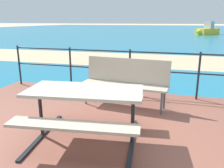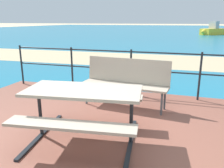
# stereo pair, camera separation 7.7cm
# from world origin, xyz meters

# --- Properties ---
(ground_plane) EXTENTS (240.00, 240.00, 0.00)m
(ground_plane) POSITION_xyz_m (0.00, 0.00, 0.00)
(ground_plane) COLOR beige
(patio_paving) EXTENTS (6.40, 5.20, 0.06)m
(patio_paving) POSITION_xyz_m (0.00, 0.00, 0.03)
(patio_paving) COLOR brown
(patio_paving) RESTS_ON ground
(sea_water) EXTENTS (90.00, 90.00, 0.01)m
(sea_water) POSITION_xyz_m (0.00, 40.00, 0.01)
(sea_water) COLOR teal
(sea_water) RESTS_ON ground
(beach_strip) EXTENTS (54.08, 5.19, 0.01)m
(beach_strip) POSITION_xyz_m (0.00, 7.53, 0.01)
(beach_strip) COLOR tan
(beach_strip) RESTS_ON ground
(picnic_table) EXTENTS (1.72, 1.56, 0.74)m
(picnic_table) POSITION_xyz_m (-0.14, 0.10, 0.64)
(picnic_table) COLOR tan
(picnic_table) RESTS_ON patio_paving
(park_bench) EXTENTS (1.71, 0.58, 0.93)m
(park_bench) POSITION_xyz_m (0.08, 1.62, 0.61)
(park_bench) COLOR tan
(park_bench) RESTS_ON patio_paving
(railing_fence) EXTENTS (5.94, 0.04, 1.02)m
(railing_fence) POSITION_xyz_m (0.00, 2.39, 0.71)
(railing_fence) COLOR #1E2328
(railing_fence) RESTS_ON patio_paving
(boat_near) EXTENTS (3.08, 3.27, 1.60)m
(boat_near) POSITION_xyz_m (4.10, 28.47, 0.50)
(boat_near) COLOR yellow
(boat_near) RESTS_ON sea_water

